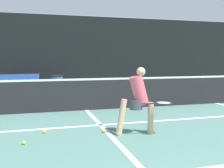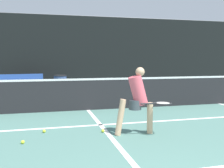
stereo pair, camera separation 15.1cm
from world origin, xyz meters
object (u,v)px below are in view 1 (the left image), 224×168
(player_practicing, at_px, (139,98))
(parked_car, at_px, (140,72))
(courtside_bench, at_px, (17,83))
(trash_bin, at_px, (57,84))

(player_practicing, xyz_separation_m, parked_car, (4.39, 10.94, -0.09))
(courtside_bench, bearing_deg, trash_bin, -11.43)
(player_practicing, distance_m, parked_car, 11.79)
(trash_bin, bearing_deg, courtside_bench, 176.68)
(courtside_bench, relative_size, trash_bin, 2.38)
(parked_car, bearing_deg, trash_bin, -143.78)
(courtside_bench, relative_size, parked_car, 0.47)
(courtside_bench, height_order, trash_bin, courtside_bench)
(trash_bin, bearing_deg, parked_car, 36.22)
(trash_bin, height_order, parked_car, parked_car)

